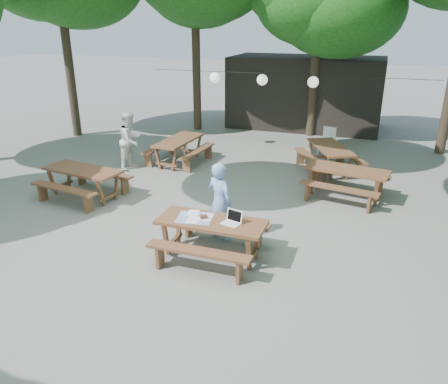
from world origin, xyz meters
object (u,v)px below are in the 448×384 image
at_px(main_picnic_table, 212,238).
at_px(second_person, 131,140).
at_px(woman, 220,202).
at_px(plastic_chair, 326,147).
at_px(picnic_table_nw, 84,183).

xyz_separation_m(main_picnic_table, second_person, (-4.14, 4.18, 0.47)).
bearing_deg(main_picnic_table, second_person, 134.78).
xyz_separation_m(woman, second_person, (-4.03, 3.41, 0.05)).
distance_m(main_picnic_table, plastic_chair, 7.60).
relative_size(main_picnic_table, picnic_table_nw, 0.95).
bearing_deg(main_picnic_table, woman, 98.42).
relative_size(woman, plastic_chair, 1.79).
height_order(main_picnic_table, picnic_table_nw, same).
distance_m(woman, plastic_chair, 6.89).
xyz_separation_m(main_picnic_table, picnic_table_nw, (-4.07, 1.72, 0.00)).
relative_size(main_picnic_table, woman, 1.24).
bearing_deg(woman, plastic_chair, -76.98).
bearing_deg(picnic_table_nw, second_person, 100.30).
bearing_deg(main_picnic_table, picnic_table_nw, 157.04).
bearing_deg(plastic_chair, picnic_table_nw, -113.92).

